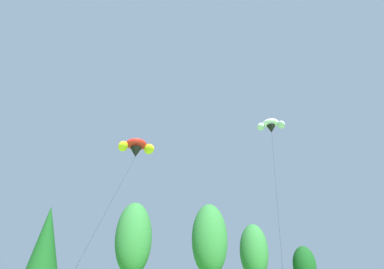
# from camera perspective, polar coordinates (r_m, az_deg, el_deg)

# --- Properties ---
(treeline_tree_d) EXTENTS (4.27, 4.27, 12.15)m
(treeline_tree_d) POSITION_cam_1_polar(r_m,az_deg,el_deg) (53.92, -22.28, -15.29)
(treeline_tree_d) COLOR #472D19
(treeline_tree_d) RESTS_ON ground_plane
(treeline_tree_e) EXTENTS (5.58, 5.58, 14.01)m
(treeline_tree_e) POSITION_cam_1_polar(r_m,az_deg,el_deg) (57.46, -9.34, -16.11)
(treeline_tree_e) COLOR #472D19
(treeline_tree_e) RESTS_ON ground_plane
(treeline_tree_f) EXTENTS (5.60, 5.60, 14.08)m
(treeline_tree_f) POSITION_cam_1_polar(r_m,az_deg,el_deg) (58.42, 2.83, -16.43)
(treeline_tree_f) COLOR #472D19
(treeline_tree_f) RESTS_ON ground_plane
(treeline_tree_g) EXTENTS (5.16, 5.16, 12.43)m
(treeline_tree_g) POSITION_cam_1_polar(r_m,az_deg,el_deg) (69.24, 9.88, -17.96)
(treeline_tree_g) COLOR #472D19
(treeline_tree_g) RESTS_ON ground_plane
(treeline_tree_h) EXTENTS (4.09, 4.09, 8.49)m
(treeline_tree_h) POSITION_cam_1_polar(r_m,az_deg,el_deg) (71.03, 17.54, -19.35)
(treeline_tree_h) COLOR #472D19
(treeline_tree_h) RESTS_ON ground_plane
(parafoil_kite_high_red_yellow) EXTENTS (9.77, 16.72, 14.80)m
(parafoil_kite_high_red_yellow) POSITION_cam_1_polar(r_m,az_deg,el_deg) (38.07, -8.93, -2.10)
(parafoil_kite_high_red_yellow) COLOR red
(parafoil_kite_mid_white) EXTENTS (10.79, 12.40, 16.74)m
(parafoil_kite_mid_white) POSITION_cam_1_polar(r_m,az_deg,el_deg) (38.66, 12.52, 1.37)
(parafoil_kite_mid_white) COLOR white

